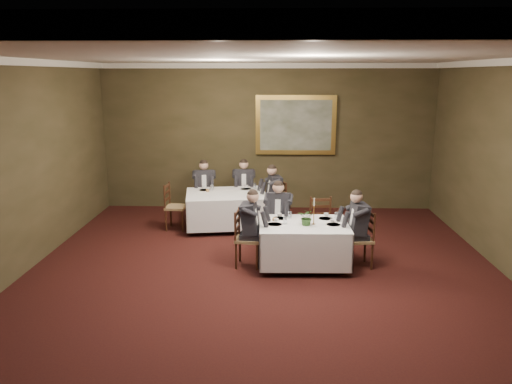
# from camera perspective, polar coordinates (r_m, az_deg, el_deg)

# --- Properties ---
(ground) EXTENTS (10.00, 10.00, 0.00)m
(ground) POSITION_cam_1_polar(r_m,az_deg,el_deg) (7.77, 0.79, -11.38)
(ground) COLOR black
(ground) RESTS_ON ground
(ceiling) EXTENTS (8.00, 10.00, 0.10)m
(ceiling) POSITION_cam_1_polar(r_m,az_deg,el_deg) (7.06, 0.88, 15.37)
(ceiling) COLOR silver
(ceiling) RESTS_ON back_wall
(back_wall) EXTENTS (8.00, 0.10, 3.50)m
(back_wall) POSITION_cam_1_polar(r_m,az_deg,el_deg) (12.15, 1.32, 6.24)
(back_wall) COLOR #332F19
(back_wall) RESTS_ON ground
(crown_molding) EXTENTS (8.00, 10.00, 0.12)m
(crown_molding) POSITION_cam_1_polar(r_m,az_deg,el_deg) (7.06, 0.88, 14.88)
(crown_molding) COLOR white
(crown_molding) RESTS_ON back_wall
(table_main) EXTENTS (1.56, 1.20, 0.67)m
(table_main) POSITION_cam_1_polar(r_m,az_deg,el_deg) (8.65, 5.45, -5.61)
(table_main) COLOR black
(table_main) RESTS_ON ground
(table_second) EXTENTS (1.88, 1.53, 0.67)m
(table_second) POSITION_cam_1_polar(r_m,az_deg,el_deg) (10.77, -3.42, -1.76)
(table_second) COLOR black
(table_second) RESTS_ON ground
(chair_main_backleft) EXTENTS (0.49, 0.47, 1.00)m
(chair_main_backleft) POSITION_cam_1_polar(r_m,az_deg,el_deg) (9.42, 2.57, -5.02)
(chair_main_backleft) COLOR olive
(chair_main_backleft) RESTS_ON ground
(diner_main_backleft) EXTENTS (0.46, 0.52, 1.35)m
(diner_main_backleft) POSITION_cam_1_polar(r_m,az_deg,el_deg) (9.34, 2.58, -3.71)
(diner_main_backleft) COLOR black
(diner_main_backleft) RESTS_ON chair_main_backleft
(chair_main_backright) EXTENTS (0.49, 0.47, 1.00)m
(chair_main_backright) POSITION_cam_1_polar(r_m,az_deg,el_deg) (9.48, 7.51, -5.00)
(chair_main_backright) COLOR olive
(chair_main_backright) RESTS_ON ground
(chair_main_endleft) EXTENTS (0.46, 0.48, 1.00)m
(chair_main_endleft) POSITION_cam_1_polar(r_m,az_deg,el_deg) (8.68, -0.97, -6.64)
(chair_main_endleft) COLOR olive
(chair_main_endleft) RESTS_ON ground
(diner_main_endleft) EXTENTS (0.52, 0.45, 1.35)m
(diner_main_endleft) POSITION_cam_1_polar(r_m,az_deg,el_deg) (8.61, -0.90, -5.21)
(diner_main_endleft) COLOR black
(diner_main_endleft) RESTS_ON chair_main_endleft
(chair_main_endright) EXTENTS (0.47, 0.49, 1.00)m
(chair_main_endright) POSITION_cam_1_polar(r_m,az_deg,el_deg) (8.84, 11.70, -6.55)
(chair_main_endright) COLOR olive
(chair_main_endright) RESTS_ON ground
(diner_main_endright) EXTENTS (0.53, 0.46, 1.35)m
(diner_main_endright) POSITION_cam_1_polar(r_m,az_deg,el_deg) (8.76, 11.70, -5.15)
(diner_main_endright) COLOR black
(diner_main_endright) RESTS_ON chair_main_endright
(chair_sec_backleft) EXTENTS (0.49, 0.47, 1.00)m
(chair_sec_backleft) POSITION_cam_1_polar(r_m,az_deg,el_deg) (11.65, -5.88, -1.49)
(chair_sec_backleft) COLOR olive
(chair_sec_backleft) RESTS_ON ground
(diner_sec_backleft) EXTENTS (0.46, 0.53, 1.35)m
(diner_sec_backleft) POSITION_cam_1_polar(r_m,az_deg,el_deg) (11.58, -5.90, -0.41)
(diner_sec_backleft) COLOR black
(diner_sec_backleft) RESTS_ON chair_sec_backleft
(chair_sec_backright) EXTENTS (0.46, 0.44, 1.00)m
(chair_sec_backright) POSITION_cam_1_polar(r_m,az_deg,el_deg) (11.69, -1.38, -1.37)
(chair_sec_backright) COLOR olive
(chair_sec_backright) RESTS_ON ground
(diner_sec_backright) EXTENTS (0.44, 0.50, 1.35)m
(diner_sec_backright) POSITION_cam_1_polar(r_m,az_deg,el_deg) (11.62, -1.39, -0.29)
(diner_sec_backright) COLOR black
(diner_sec_backright) RESTS_ON chair_sec_backright
(chair_sec_endright) EXTENTS (0.50, 0.52, 1.00)m
(chair_sec_endright) POSITION_cam_1_polar(r_m,az_deg,el_deg) (10.92, 2.27, -2.44)
(chair_sec_endright) COLOR olive
(chair_sec_endright) RESTS_ON ground
(diner_sec_endright) EXTENTS (0.55, 0.49, 1.35)m
(diner_sec_endright) POSITION_cam_1_polar(r_m,az_deg,el_deg) (10.85, 2.22, -1.28)
(diner_sec_endright) COLOR black
(diner_sec_endright) RESTS_ON chair_sec_endright
(chair_sec_endleft) EXTENTS (0.45, 0.47, 1.00)m
(chair_sec_endleft) POSITION_cam_1_polar(r_m,az_deg,el_deg) (10.82, -9.13, -2.74)
(chair_sec_endleft) COLOR olive
(chair_sec_endleft) RESTS_ON ground
(centerpiece) EXTENTS (0.34, 0.32, 0.30)m
(centerpiece) POSITION_cam_1_polar(r_m,az_deg,el_deg) (8.43, 5.86, -2.80)
(centerpiece) COLOR #2D5926
(centerpiece) RESTS_ON table_main
(candlestick) EXTENTS (0.07, 0.07, 0.47)m
(candlestick) POSITION_cam_1_polar(r_m,az_deg,el_deg) (8.50, 6.63, -2.54)
(candlestick) COLOR #BB8039
(candlestick) RESTS_ON table_main
(place_setting_table_main) EXTENTS (0.33, 0.31, 0.14)m
(place_setting_table_main) POSITION_cam_1_polar(r_m,az_deg,el_deg) (8.85, 3.03, -2.77)
(place_setting_table_main) COLOR white
(place_setting_table_main) RESTS_ON table_main
(place_setting_table_second) EXTENTS (0.33, 0.31, 0.14)m
(place_setting_table_second) POSITION_cam_1_polar(r_m,az_deg,el_deg) (11.04, -5.63, 0.43)
(place_setting_table_second) COLOR white
(place_setting_table_second) RESTS_ON table_second
(painting) EXTENTS (1.92, 0.09, 1.41)m
(painting) POSITION_cam_1_polar(r_m,az_deg,el_deg) (12.06, 4.56, 7.63)
(painting) COLOR gold
(painting) RESTS_ON back_wall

